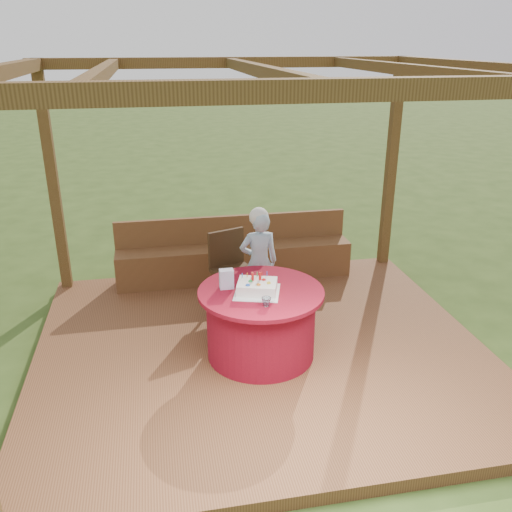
{
  "coord_description": "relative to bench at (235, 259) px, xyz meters",
  "views": [
    {
      "loc": [
        -0.96,
        -4.72,
        3.03
      ],
      "look_at": [
        0.0,
        0.25,
        1.0
      ],
      "focal_mm": 38.0,
      "sensor_mm": 36.0,
      "label": 1
    }
  ],
  "objects": [
    {
      "name": "chair",
      "position": [
        -0.15,
        -0.78,
        0.24
      ],
      "size": [
        0.57,
        0.57,
        0.89
      ],
      "color": "#3D2713",
      "rests_on": "deck"
    },
    {
      "name": "pergola",
      "position": [
        0.0,
        -1.72,
        2.02
      ],
      "size": [
        4.5,
        4.0,
        2.72
      ],
      "color": "brown",
      "rests_on": "deck"
    },
    {
      "name": "bench",
      "position": [
        0.0,
        0.0,
        0.0
      ],
      "size": [
        3.0,
        0.42,
        0.8
      ],
      "color": "brown",
      "rests_on": "deck"
    },
    {
      "name": "deck",
      "position": [
        0.0,
        -1.72,
        -0.32
      ],
      "size": [
        4.5,
        4.0,
        0.12
      ],
      "primitive_type": "cube",
      "color": "brown",
      "rests_on": "ground"
    },
    {
      "name": "gift_bag",
      "position": [
        -0.35,
        -1.78,
        0.53
      ],
      "size": [
        0.13,
        0.09,
        0.19
      ],
      "primitive_type": "cube",
      "rotation": [
        0.0,
        0.0,
        0.0
      ],
      "color": "#F09BD7",
      "rests_on": "table"
    },
    {
      "name": "ground",
      "position": [
        0.0,
        -1.72,
        -0.38
      ],
      "size": [
        60.0,
        60.0,
        0.0
      ],
      "primitive_type": "plane",
      "color": "#2F4717",
      "rests_on": "ground"
    },
    {
      "name": "birthday_cake",
      "position": [
        -0.08,
        -1.93,
        0.49
      ],
      "size": [
        0.51,
        0.51,
        0.18
      ],
      "color": "white",
      "rests_on": "table"
    },
    {
      "name": "table",
      "position": [
        -0.03,
        -1.89,
        0.09
      ],
      "size": [
        1.2,
        1.2,
        0.7
      ],
      "color": "maroon",
      "rests_on": "deck"
    },
    {
      "name": "drinking_glass",
      "position": [
        -0.05,
        -2.22,
        0.48
      ],
      "size": [
        0.1,
        0.1,
        0.08
      ],
      "primitive_type": "imported",
      "rotation": [
        0.0,
        0.0,
        0.14
      ],
      "color": "white",
      "rests_on": "table"
    },
    {
      "name": "elderly_woman",
      "position": [
        0.13,
        -0.97,
        0.36
      ],
      "size": [
        0.44,
        0.29,
        1.23
      ],
      "color": "#8CB2D0",
      "rests_on": "deck"
    }
  ]
}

